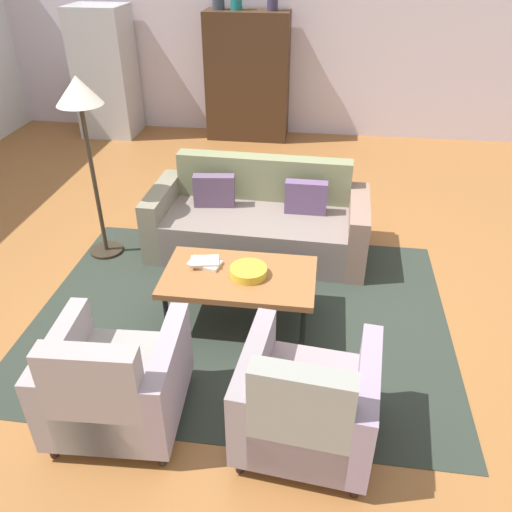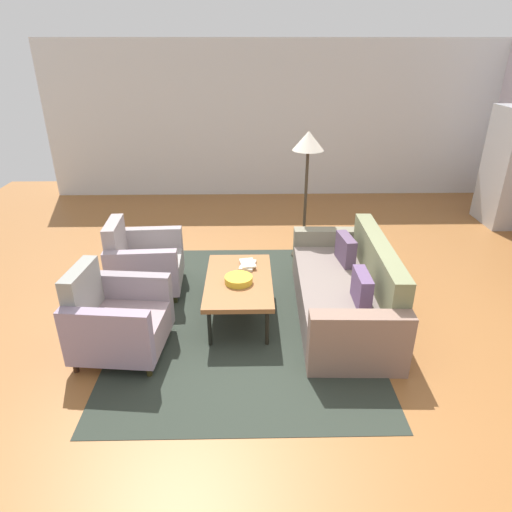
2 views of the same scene
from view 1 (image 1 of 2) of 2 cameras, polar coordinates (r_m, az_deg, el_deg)
ground_plane at (r=4.78m, az=2.30°, el=-2.77°), size 11.20×11.20×0.00m
wall_back at (r=8.22m, az=5.78°, el=22.75°), size 9.33×0.12×2.80m
area_rug at (r=4.38m, az=-1.66°, el=-6.50°), size 3.40×2.60×0.01m
couch at (r=5.16m, az=0.35°, el=3.85°), size 2.13×0.96×0.86m
coffee_table at (r=4.09m, az=-1.86°, el=-2.49°), size 1.20×0.70×0.45m
armchair_left at (r=3.43m, az=-15.34°, el=-13.65°), size 0.84×0.84×0.88m
armchair_right at (r=3.22m, az=5.50°, el=-16.16°), size 0.87×0.87×0.88m
fruit_bowl at (r=4.04m, az=-0.83°, el=-1.72°), size 0.29×0.29×0.07m
book_stack at (r=4.19m, az=-5.65°, el=-0.73°), size 0.28×0.20×0.05m
cabinet at (r=8.06m, az=-0.92°, el=19.07°), size 1.20×0.51×1.80m
vase_tall at (r=7.95m, az=-4.17°, el=26.14°), size 0.17×0.17×0.20m
refrigerator at (r=8.54m, az=-16.22°, el=18.82°), size 0.80×0.73×1.85m
floor_lamp at (r=4.85m, az=-18.69°, el=15.11°), size 0.40×0.40×1.72m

